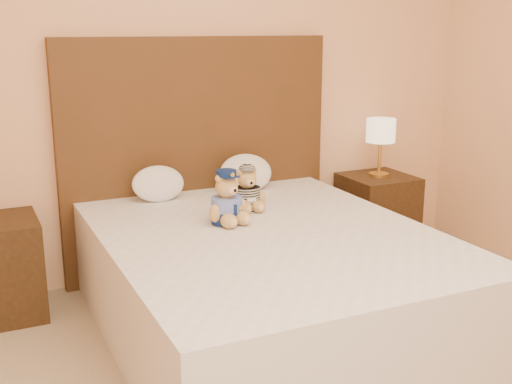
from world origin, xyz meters
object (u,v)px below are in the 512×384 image
bed (268,283)px  nightstand_right (377,214)px  teddy_prisoner (247,189)px  pillow_right (246,171)px  teddy_police (227,197)px  pillow_left (158,182)px  lamp (381,133)px

bed → nightstand_right: (1.25, 0.80, -0.00)m
teddy_prisoner → pillow_right: pillow_right is taller
teddy_police → teddy_prisoner: bearing=28.8°
pillow_left → pillow_right: (0.57, 0.00, 0.01)m
pillow_right → lamp: bearing=-1.7°
teddy_police → pillow_left: 0.63m
teddy_police → pillow_right: teddy_police is taller
teddy_prisoner → pillow_right: size_ratio=0.70×
teddy_police → pillow_right: 0.71m
teddy_police → pillow_left: bearing=94.2°
nightstand_right → lamp: bearing=180.0°
pillow_left → teddy_police: bearing=-72.2°
nightstand_right → lamp: 0.57m
teddy_police → bed: bearing=-74.2°
lamp → pillow_right: bearing=178.3°
bed → lamp: bearing=32.6°
nightstand_right → lamp: lamp is taller
pillow_left → pillow_right: bearing=0.0°
teddy_prisoner → pillow_right: bearing=69.6°
lamp → bed: bearing=-147.4°
nightstand_right → pillow_left: (-1.57, 0.03, 0.39)m
bed → pillow_left: 0.97m
bed → teddy_police: size_ratio=7.05×
nightstand_right → pillow_right: bearing=178.3°
lamp → pillow_right: (-1.00, 0.03, -0.17)m
bed → teddy_police: (-0.13, 0.23, 0.42)m
bed → lamp: size_ratio=5.00×
nightstand_right → pillow_right: (-1.00, 0.03, 0.40)m
teddy_police → teddy_prisoner: teddy_police is taller
nightstand_right → teddy_police: teddy_police is taller
bed → teddy_prisoner: 0.58m
bed → pillow_left: bearing=111.2°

